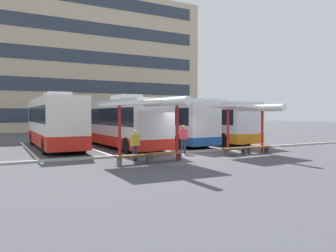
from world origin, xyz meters
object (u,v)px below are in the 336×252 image
(bench_3, at_px, (258,148))
(waiting_shelter_0, at_px, (152,104))
(coach_bus_1, at_px, (119,123))
(coach_bus_3, at_px, (205,122))
(waiting_passenger_0, at_px, (135,143))
(waiting_passenger_1, at_px, (183,137))
(waiting_shelter_1, at_px, (249,109))
(coach_bus_2, at_px, (163,122))
(bench_0, at_px, (134,157))
(bench_1, at_px, (165,154))
(bench_2, at_px, (235,150))
(coach_bus_0, at_px, (55,123))

(bench_3, bearing_deg, waiting_shelter_0, -176.09)
(coach_bus_1, xyz_separation_m, coach_bus_3, (8.10, 0.81, -0.05))
(waiting_passenger_0, xyz_separation_m, waiting_passenger_1, (3.85, 1.61, 0.11))
(waiting_shelter_1, bearing_deg, coach_bus_2, 97.23)
(coach_bus_2, distance_m, waiting_passenger_0, 9.90)
(waiting_shelter_0, relative_size, bench_0, 2.86)
(bench_1, bearing_deg, bench_0, -173.36)
(coach_bus_3, relative_size, waiting_shelter_1, 2.78)
(bench_1, height_order, waiting_passenger_1, waiting_passenger_1)
(bench_0, xyz_separation_m, bench_3, (8.26, 0.38, -0.00))
(coach_bus_3, xyz_separation_m, waiting_shelter_1, (-2.84, -8.70, 1.01))
(bench_0, relative_size, bench_2, 1.17)
(waiting_passenger_0, bearing_deg, bench_0, -114.53)
(coach_bus_2, bearing_deg, coach_bus_1, -167.64)
(coach_bus_2, height_order, bench_2, coach_bus_2)
(bench_1, xyz_separation_m, bench_2, (4.66, 0.12, -0.01))
(coach_bus_1, relative_size, coach_bus_2, 1.03)
(waiting_passenger_1, bearing_deg, coach_bus_2, 73.24)
(coach_bus_0, distance_m, waiting_passenger_1, 9.41)
(waiting_passenger_1, bearing_deg, waiting_shelter_0, -141.05)
(coach_bus_1, bearing_deg, waiting_passenger_0, -103.01)
(coach_bus_0, bearing_deg, coach_bus_2, -2.95)
(coach_bus_3, height_order, bench_0, coach_bus_3)
(coach_bus_2, bearing_deg, coach_bus_3, -1.42)
(coach_bus_1, height_order, coach_bus_3, coach_bus_1)
(bench_3, xyz_separation_m, waiting_passenger_1, (-3.94, 2.26, 0.67))
(bench_2, height_order, waiting_passenger_0, waiting_passenger_0)
(waiting_shelter_0, xyz_separation_m, bench_3, (7.36, 0.50, -2.57))
(coach_bus_1, height_order, bench_1, coach_bus_1)
(bench_0, distance_m, bench_2, 6.47)
(coach_bus_1, xyz_separation_m, bench_2, (4.35, -7.78, -1.41))
(coach_bus_2, relative_size, bench_0, 6.20)
(coach_bus_0, bearing_deg, bench_2, -46.72)
(coach_bus_2, bearing_deg, waiting_shelter_1, -82.77)
(coach_bus_0, height_order, bench_2, coach_bus_0)
(coach_bus_0, relative_size, bench_2, 6.49)
(bench_1, height_order, waiting_shelter_1, waiting_shelter_1)
(bench_1, xyz_separation_m, bench_3, (6.46, 0.17, -0.01))
(coach_bus_0, relative_size, coach_bus_3, 0.90)
(coach_bus_0, distance_m, coach_bus_1, 4.44)
(coach_bus_1, xyz_separation_m, waiting_shelter_0, (-1.21, -8.24, 1.17))
(bench_0, bearing_deg, coach_bus_3, 41.16)
(bench_2, distance_m, waiting_passenger_0, 6.06)
(waiting_shelter_1, height_order, waiting_passenger_0, waiting_shelter_1)
(waiting_shelter_0, bearing_deg, bench_0, 172.13)
(waiting_shelter_0, xyz_separation_m, waiting_passenger_1, (3.42, 2.76, -1.90))
(waiting_passenger_0, bearing_deg, coach_bus_2, 54.15)
(coach_bus_3, bearing_deg, waiting_passenger_0, -140.96)
(coach_bus_2, distance_m, waiting_shelter_1, 8.91)
(waiting_shelter_1, xyz_separation_m, bench_3, (0.90, 0.16, -2.36))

